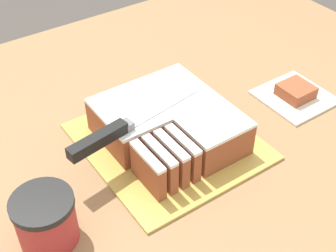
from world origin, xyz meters
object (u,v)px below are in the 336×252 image
Objects in this scene: brownie at (296,91)px; cake_board at (168,141)px; knife at (111,133)px; coffee_cup at (46,220)px; cake at (168,123)px.

cake_board is at bearing 172.94° from brownie.
knife is 0.18m from coffee_cup.
knife is at bearing 24.80° from coffee_cup.
brownie is at bearing -8.26° from cake.
brownie is (0.31, -0.05, -0.02)m from cake.
cake_board is at bearing -6.30° from knife.
coffee_cup reaches higher than cake_board.
cake_board is 0.15m from knife.
coffee_cup reaches higher than cake.
knife is 0.45m from brownie.
cake is 2.50× the size of coffee_cup.
brownie reaches higher than cake_board.
cake is (0.01, 0.01, 0.04)m from cake_board.
knife reaches higher than brownie.
cake_board is 1.34× the size of cake.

